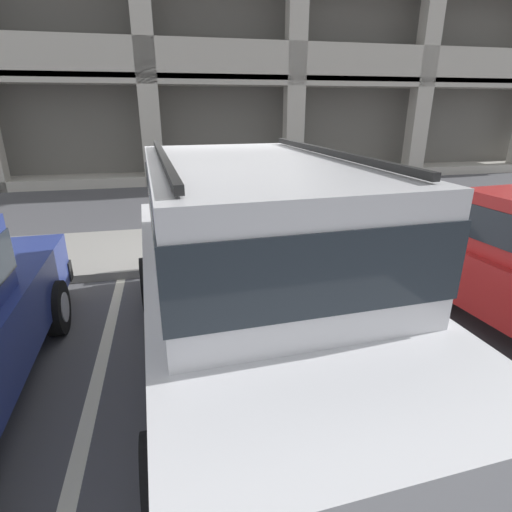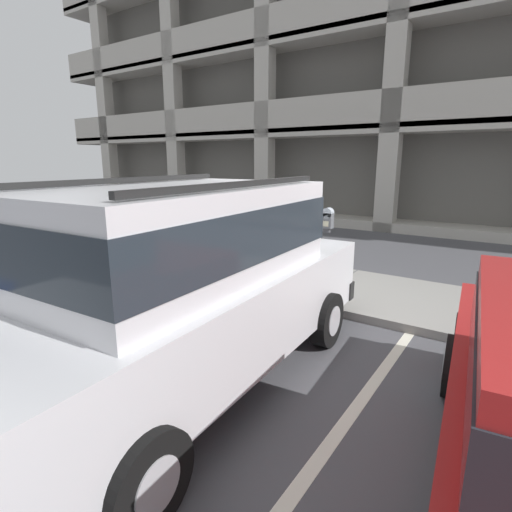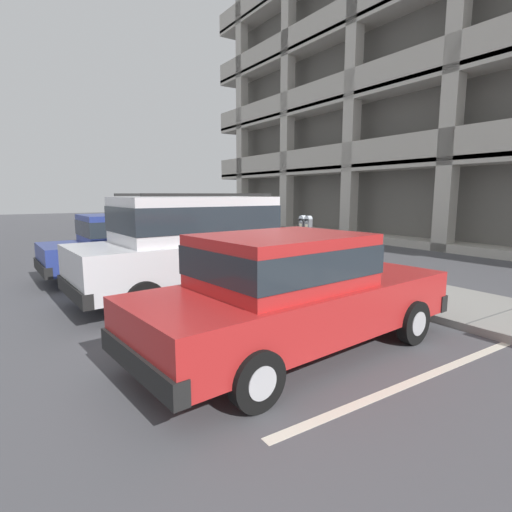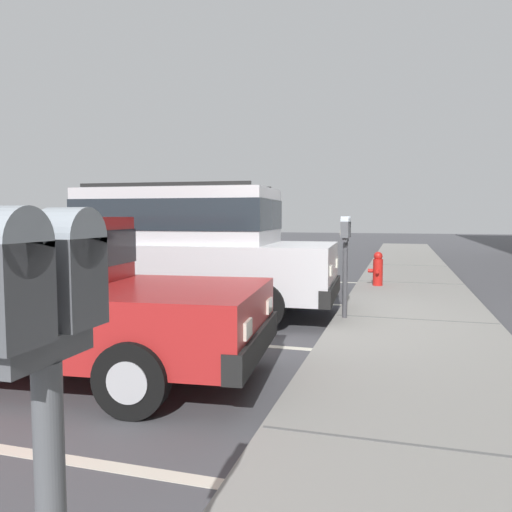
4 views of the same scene
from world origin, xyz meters
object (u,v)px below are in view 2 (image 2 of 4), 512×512
at_px(parking_garage, 440,16).
at_px(fire_hydrant, 168,248).
at_px(parking_meter_near, 321,232).
at_px(red_sedan, 5,272).
at_px(silver_suv, 185,278).

xyz_separation_m(parking_garage, fire_hydrant, (-2.24, -12.36, -7.07)).
bearing_deg(parking_meter_near, fire_hydrant, 175.15).
bearing_deg(parking_garage, parking_meter_near, -84.31).
bearing_deg(fire_hydrant, parking_meter_near, -4.85).
relative_size(red_sedan, parking_meter_near, 3.18).
xyz_separation_m(red_sedan, fire_hydrant, (-0.54, 3.31, -0.36)).
bearing_deg(parking_garage, silver_suv, -86.07).
distance_m(silver_suv, fire_hydrant, 4.41).
bearing_deg(red_sedan, fire_hydrant, 97.48).
bearing_deg(silver_suv, parking_meter_near, 82.22).
xyz_separation_m(red_sedan, parking_garage, (1.70, 15.67, 6.71)).
relative_size(parking_meter_near, parking_garage, 0.04).
relative_size(silver_suv, parking_meter_near, 3.41).
distance_m(silver_suv, red_sedan, 2.79).
distance_m(red_sedan, parking_meter_near, 4.24).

